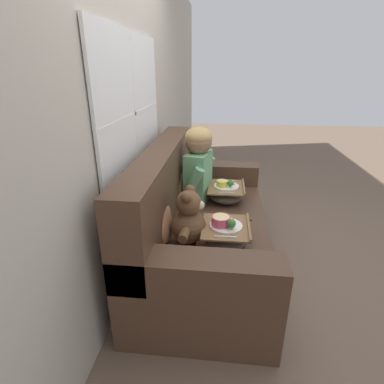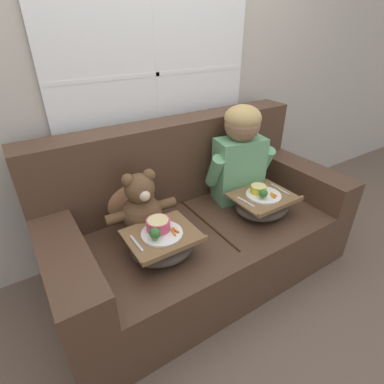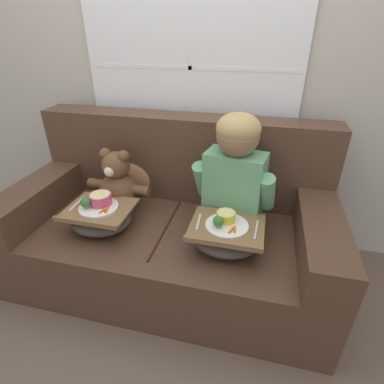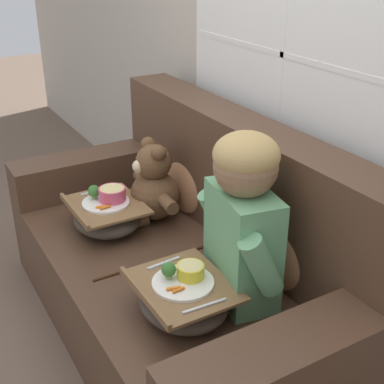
% 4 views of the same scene
% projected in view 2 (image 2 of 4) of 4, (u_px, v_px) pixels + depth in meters
% --- Properties ---
extents(ground_plane, '(14.00, 14.00, 0.00)m').
position_uv_depth(ground_plane, '(202.00, 267.00, 2.17)').
color(ground_plane, brown).
extents(wall_back_with_window, '(8.00, 0.08, 2.60)m').
position_uv_depth(wall_back_with_window, '(154.00, 65.00, 1.95)').
color(wall_back_with_window, '#BCB2A3').
rests_on(wall_back_with_window, ground_plane).
extents(couch, '(1.93, 0.96, 0.99)m').
position_uv_depth(couch, '(196.00, 223.00, 2.05)').
color(couch, '#4C3323').
rests_on(couch, ground_plane).
extents(throw_pillow_behind_child, '(0.38, 0.18, 0.39)m').
position_uv_depth(throw_pillow_behind_child, '(222.00, 166.00, 2.26)').
color(throw_pillow_behind_child, '#B2754C').
rests_on(throw_pillow_behind_child, couch).
extents(throw_pillow_behind_teddy, '(0.37, 0.18, 0.38)m').
position_uv_depth(throw_pillow_behind_teddy, '(129.00, 193.00, 1.91)').
color(throw_pillow_behind_teddy, '#B2754C').
rests_on(throw_pillow_behind_teddy, couch).
extents(child_figure, '(0.50, 0.27, 0.68)m').
position_uv_depth(child_figure, '(240.00, 150.00, 2.02)').
color(child_figure, '#66A370').
rests_on(child_figure, couch).
extents(teddy_bear, '(0.44, 0.30, 0.41)m').
position_uv_depth(teddy_bear, '(142.00, 208.00, 1.77)').
color(teddy_bear, brown).
rests_on(teddy_bear, couch).
extents(lap_tray_child, '(0.39, 0.33, 0.22)m').
position_uv_depth(lap_tray_child, '(262.00, 204.00, 1.98)').
color(lap_tray_child, '#473D33').
rests_on(lap_tray_child, child_figure).
extents(lap_tray_teddy, '(0.38, 0.33, 0.22)m').
position_uv_depth(lap_tray_teddy, '(162.00, 243.00, 1.63)').
color(lap_tray_teddy, '#473D33').
rests_on(lap_tray_teddy, teddy_bear).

